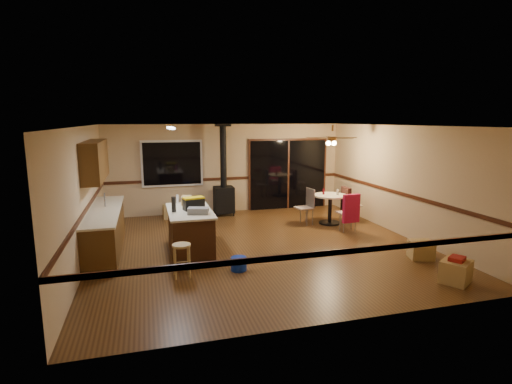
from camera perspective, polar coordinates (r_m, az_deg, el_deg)
name	(u,v)px	position (r m, az deg, el deg)	size (l,w,h in m)	color
floor	(260,246)	(8.82, 0.52, -7.71)	(7.00, 7.00, 0.00)	#4E3015
ceiling	(260,126)	(8.39, 0.55, 9.43)	(7.00, 7.00, 0.00)	silver
wall_back	(227,168)	(11.88, -4.13, 3.38)	(7.00, 7.00, 0.00)	tan
wall_front	(334,231)	(5.31, 11.06, -5.50)	(7.00, 7.00, 0.00)	tan
wall_left	(83,196)	(8.27, -23.46, -0.50)	(7.00, 7.00, 0.00)	tan
wall_right	(402,181)	(10.04, 20.12, 1.50)	(7.00, 7.00, 0.00)	tan
chair_rail	(260,201)	(8.56, 0.54, -1.33)	(7.00, 7.00, 0.08)	#3C1C0F
window	(172,163)	(11.60, -11.89, 4.01)	(1.72, 0.10, 1.32)	black
sliding_door	(288,175)	(12.37, 4.60, 2.49)	(2.52, 0.10, 2.10)	black
lower_cabinets	(105,232)	(8.91, -20.72, -5.33)	(0.60, 3.00, 0.86)	#543415
countertop	(104,211)	(8.80, -20.90, -2.50)	(0.64, 3.04, 0.04)	beige
upper_cabinets	(95,160)	(8.86, -22.01, 4.19)	(0.35, 2.00, 0.80)	#543415
kitchen_island	(190,231)	(8.42, -9.38, -5.52)	(0.88, 1.68, 0.90)	#381D0E
wood_stove	(224,190)	(11.49, -4.63, 0.26)	(0.55, 0.50, 2.52)	black
ceiling_fan	(332,140)	(10.50, 10.84, 7.32)	(0.24, 0.24, 0.55)	brown
fluorescent_strip	(171,128)	(8.38, -12.10, 8.93)	(0.10, 1.20, 0.04)	white
toolbox_grey	(198,211)	(7.93, -8.26, -2.67)	(0.40, 0.22, 0.12)	slate
toolbox_black	(194,204)	(8.30, -8.89, -1.73)	(0.41, 0.22, 0.23)	black
toolbox_yellow_lid	(194,198)	(8.27, -8.92, -0.85)	(0.41, 0.22, 0.03)	gold
box_on_island	(186,200)	(8.84, -9.90, -1.17)	(0.20, 0.28, 0.18)	#A28248
bottle_dark	(174,204)	(8.16, -11.67, -1.74)	(0.09, 0.09, 0.31)	black
bottle_pink	(200,203)	(8.46, -8.05, -1.51)	(0.07, 0.07, 0.22)	#D84C8C
bottle_white	(178,199)	(8.97, -11.14, -1.01)	(0.06, 0.06, 0.19)	white
bar_stool	(182,260)	(7.21, -10.55, -9.58)	(0.32, 0.32, 0.59)	tan
blue_bucket	(239,264)	(7.44, -2.48, -10.20)	(0.29, 0.29, 0.24)	#0C2AA9
dining_table	(330,204)	(10.72, 10.53, -1.69)	(0.89, 0.89, 0.78)	black
glass_red	(324,191)	(10.68, 9.63, 0.08)	(0.06, 0.06, 0.16)	#590C14
glass_cream	(338,192)	(10.69, 11.57, 0.00)	(0.06, 0.06, 0.15)	beige
chair_left	(307,202)	(10.56, 7.37, -1.46)	(0.46, 0.45, 0.51)	tan
chair_near	(351,208)	(9.99, 13.36, -2.29)	(0.46, 0.50, 0.70)	tan
chair_right	(347,200)	(10.99, 12.83, -1.13)	(0.48, 0.45, 0.70)	tan
box_under_window	(172,211)	(11.44, -11.91, -2.72)	(0.48, 0.38, 0.38)	#A28248
box_corner_a	(456,271)	(7.69, 26.65, -10.11)	(0.50, 0.42, 0.38)	#A28248
box_corner_b	(421,250)	(8.66, 22.50, -7.63)	(0.44, 0.38, 0.36)	#A28248
box_small_red	(457,259)	(7.62, 26.79, -8.51)	(0.27, 0.22, 0.07)	maroon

